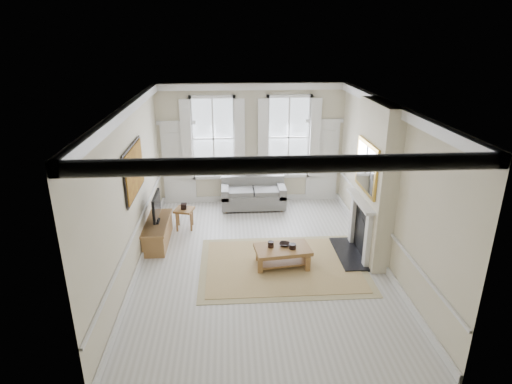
{
  "coord_description": "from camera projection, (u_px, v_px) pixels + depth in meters",
  "views": [
    {
      "loc": [
        -0.63,
        -8.1,
        4.72
      ],
      "look_at": [
        -0.03,
        1.0,
        1.25
      ],
      "focal_mm": 30.0,
      "sensor_mm": 36.0,
      "label": 1
    }
  ],
  "objects": [
    {
      "name": "painting",
      "position": [
        134.0,
        170.0,
        8.67
      ],
      "size": [
        0.05,
        1.66,
        1.06
      ],
      "primitive_type": "cube",
      "color": "#AC7C1D",
      "rests_on": "left_wall"
    },
    {
      "name": "window_left",
      "position": [
        213.0,
        138.0,
        11.84
      ],
      "size": [
        1.26,
        0.2,
        2.2
      ],
      "primitive_type": null,
      "color": "#B2BCC6",
      "rests_on": "back_wall"
    },
    {
      "name": "tv_stand",
      "position": [
        158.0,
        232.0,
        10.03
      ],
      "size": [
        0.49,
        1.52,
        0.54
      ],
      "primitive_type": "cube",
      "color": "brown",
      "rests_on": "floor"
    },
    {
      "name": "rug",
      "position": [
        282.0,
        265.0,
        9.13
      ],
      "size": [
        3.5,
        2.6,
        0.02
      ],
      "primitive_type": "cube",
      "color": "tan",
      "rests_on": "floor"
    },
    {
      "name": "floor",
      "position": [
        261.0,
        262.0,
        9.27
      ],
      "size": [
        7.2,
        7.2,
        0.0
      ],
      "primitive_type": "plane",
      "color": "#B7B5AD",
      "rests_on": "ground"
    },
    {
      "name": "hearth",
      "position": [
        349.0,
        254.0,
        9.58
      ],
      "size": [
        0.55,
        1.5,
        0.05
      ],
      "primitive_type": "cube",
      "color": "black",
      "rests_on": "floor"
    },
    {
      "name": "door_left",
      "position": [
        179.0,
        165.0,
        12.06
      ],
      "size": [
        0.9,
        0.08,
        2.3
      ],
      "primitive_type": "cube",
      "color": "silver",
      "rests_on": "floor"
    },
    {
      "name": "fireplace",
      "position": [
        360.0,
        225.0,
        9.34
      ],
      "size": [
        0.21,
        1.45,
        1.33
      ],
      "color": "silver",
      "rests_on": "floor"
    },
    {
      "name": "side_table",
      "position": [
        184.0,
        213.0,
        10.72
      ],
      "size": [
        0.53,
        0.53,
        0.53
      ],
      "rotation": [
        0.0,
        0.0,
        -0.26
      ],
      "color": "brown",
      "rests_on": "floor"
    },
    {
      "name": "ceramic_pot_a",
      "position": [
        271.0,
        244.0,
        8.99
      ],
      "size": [
        0.13,
        0.13,
        0.13
      ],
      "primitive_type": "cylinder",
      "color": "black",
      "rests_on": "coffee_table"
    },
    {
      "name": "window_right",
      "position": [
        288.0,
        137.0,
        11.97
      ],
      "size": [
        1.26,
        0.2,
        2.2
      ],
      "primitive_type": null,
      "color": "#B2BCC6",
      "rests_on": "back_wall"
    },
    {
      "name": "sofa",
      "position": [
        253.0,
        195.0,
        12.05
      ],
      "size": [
        1.77,
        0.86,
        0.84
      ],
      "color": "slate",
      "rests_on": "floor"
    },
    {
      "name": "chimney_breast",
      "position": [
        375.0,
        183.0,
        9.01
      ],
      "size": [
        0.35,
        1.7,
        3.38
      ],
      "primitive_type": "cube",
      "color": "beige",
      "rests_on": "floor"
    },
    {
      "name": "ceramic_pot_b",
      "position": [
        293.0,
        246.0,
        8.92
      ],
      "size": [
        0.15,
        0.15,
        0.11
      ],
      "primitive_type": "cylinder",
      "color": "black",
      "rests_on": "coffee_table"
    },
    {
      "name": "coffee_table",
      "position": [
        283.0,
        251.0,
        9.01
      ],
      "size": [
        1.23,
        0.81,
        0.43
      ],
      "rotation": [
        0.0,
        0.0,
        0.12
      ],
      "color": "brown",
      "rests_on": "rug"
    },
    {
      "name": "bowl",
      "position": [
        285.0,
        244.0,
        9.06
      ],
      "size": [
        0.3,
        0.3,
        0.06
      ],
      "primitive_type": "imported",
      "rotation": [
        0.0,
        0.0,
        -0.37
      ],
      "color": "black",
      "rests_on": "coffee_table"
    },
    {
      "name": "mirror",
      "position": [
        366.0,
        167.0,
        8.87
      ],
      "size": [
        0.06,
        1.26,
        1.06
      ],
      "primitive_type": "cube",
      "color": "gold",
      "rests_on": "chimney_breast"
    },
    {
      "name": "right_wall",
      "position": [
        386.0,
        186.0,
        8.83
      ],
      "size": [
        0.0,
        7.2,
        7.2
      ],
      "primitive_type": "plane",
      "rotation": [
        1.57,
        0.0,
        -1.57
      ],
      "color": "beige",
      "rests_on": "floor"
    },
    {
      "name": "door_right",
      "position": [
        322.0,
        162.0,
        12.31
      ],
      "size": [
        0.9,
        0.08,
        2.3
      ],
      "primitive_type": "cube",
      "color": "silver",
      "rests_on": "floor"
    },
    {
      "name": "tv",
      "position": [
        156.0,
        206.0,
        9.79
      ],
      "size": [
        0.08,
        0.9,
        0.68
      ],
      "color": "black",
      "rests_on": "tv_stand"
    },
    {
      "name": "ceiling",
      "position": [
        261.0,
        104.0,
        8.07
      ],
      "size": [
        7.2,
        7.2,
        0.0
      ],
      "primitive_type": "plane",
      "rotation": [
        3.14,
        0.0,
        0.0
      ],
      "color": "white",
      "rests_on": "back_wall"
    },
    {
      "name": "back_wall",
      "position": [
        251.0,
        144.0,
        12.03
      ],
      "size": [
        5.2,
        0.0,
        5.2
      ],
      "primitive_type": "plane",
      "rotation": [
        1.57,
        0.0,
        0.0
      ],
      "color": "beige",
      "rests_on": "floor"
    },
    {
      "name": "left_wall",
      "position": [
        131.0,
        192.0,
        8.51
      ],
      "size": [
        0.0,
        7.2,
        7.2
      ],
      "primitive_type": "plane",
      "rotation": [
        1.57,
        0.0,
        1.57
      ],
      "color": "beige",
      "rests_on": "floor"
    }
  ]
}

